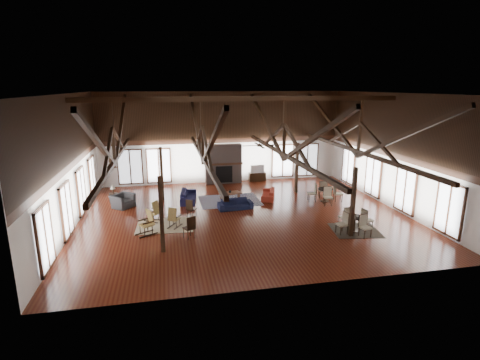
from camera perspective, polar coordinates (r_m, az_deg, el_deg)
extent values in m
plane|color=#5A2413|center=(18.93, 0.62, -5.41)|extent=(16.00, 16.00, 0.00)
cube|color=black|center=(17.84, 0.67, 13.06)|extent=(16.00, 14.00, 0.02)
cube|color=white|center=(24.95, -2.72, 6.46)|extent=(16.00, 0.02, 6.00)
cube|color=white|center=(11.58, 7.87, -2.78)|extent=(16.00, 0.02, 6.00)
cube|color=white|center=(18.27, -24.74, 2.30)|extent=(0.02, 14.00, 6.00)
cube|color=white|center=(21.28, 22.28, 4.07)|extent=(0.02, 14.00, 6.00)
cube|color=black|center=(17.84, 0.67, 12.26)|extent=(15.60, 0.18, 0.22)
cube|color=black|center=(17.90, -18.52, 2.82)|extent=(0.16, 13.70, 0.18)
cube|color=black|center=(17.70, -18.87, 7.10)|extent=(0.14, 0.14, 2.70)
cube|color=black|center=(21.17, -17.69, 7.90)|extent=(0.15, 7.07, 3.12)
cube|color=black|center=(14.28, -20.52, 4.92)|extent=(0.15, 7.07, 3.12)
cube|color=black|center=(17.84, -5.67, 3.45)|extent=(0.16, 13.70, 0.18)
cube|color=black|center=(17.63, -5.77, 7.76)|extent=(0.14, 0.14, 2.70)
cube|color=black|center=(21.11, -6.73, 8.45)|extent=(0.15, 7.07, 3.12)
cube|color=black|center=(14.20, -4.33, 5.73)|extent=(0.15, 7.07, 3.12)
cube|color=black|center=(18.65, 6.68, 3.90)|extent=(0.16, 13.70, 0.18)
cube|color=black|center=(18.46, 6.80, 8.02)|extent=(0.14, 0.14, 2.70)
cube|color=black|center=(21.81, 3.92, 8.70)|extent=(0.15, 7.07, 3.12)
cube|color=black|center=(15.21, 10.88, 6.08)|extent=(0.15, 7.07, 3.12)
cube|color=black|center=(20.24, 17.55, 4.14)|extent=(0.16, 13.70, 0.18)
cube|color=black|center=(20.06, 17.83, 7.94)|extent=(0.14, 0.14, 2.70)
cube|color=black|center=(23.18, 13.62, 8.66)|extent=(0.15, 7.07, 3.12)
cube|color=black|center=(17.12, 23.45, 6.06)|extent=(0.15, 7.07, 3.12)
cube|color=black|center=(14.76, -11.89, -5.23)|extent=(0.16, 0.16, 3.05)
cube|color=black|center=(16.65, 16.84, -3.29)|extent=(0.16, 0.16, 3.05)
cube|color=black|center=(21.49, -11.84, 0.91)|extent=(0.16, 0.16, 3.05)
cube|color=black|center=(22.84, 8.65, 1.83)|extent=(0.16, 0.16, 3.05)
cube|color=#64534C|center=(24.92, -2.57, 2.49)|extent=(2.40, 0.62, 2.60)
cube|color=black|center=(24.76, -2.44, 0.87)|extent=(1.10, 0.06, 1.10)
cube|color=#331B0F|center=(24.64, -2.47, 2.47)|extent=(2.50, 0.20, 0.12)
cylinder|color=black|center=(17.13, 3.00, 6.45)|extent=(0.04, 0.04, 0.70)
cylinder|color=black|center=(17.18, 2.98, 5.29)|extent=(0.20, 0.20, 0.10)
cube|color=black|center=(17.30, 4.44, 5.33)|extent=(0.70, 0.12, 0.02)
cube|color=black|center=(17.61, 2.62, 5.51)|extent=(0.12, 0.70, 0.02)
cube|color=black|center=(17.08, 1.51, 5.25)|extent=(0.70, 0.12, 0.02)
cube|color=black|center=(16.75, 3.37, 5.05)|extent=(0.12, 0.70, 0.02)
imported|color=black|center=(19.82, -0.72, -3.70)|extent=(1.87, 0.87, 0.53)
imported|color=#141334|center=(21.34, -7.87, -2.42)|extent=(2.15, 1.06, 0.60)
imported|color=#A3301F|center=(21.73, 4.30, -2.13)|extent=(1.91, 1.24, 0.52)
cube|color=brown|center=(21.24, -1.52, -2.01)|extent=(1.30, 0.84, 0.06)
cube|color=brown|center=(21.04, -2.77, -2.83)|extent=(0.06, 0.06, 0.40)
cube|color=brown|center=(21.41, -2.93, -2.53)|extent=(0.06, 0.06, 0.40)
cube|color=brown|center=(21.21, -0.09, -2.68)|extent=(0.06, 0.06, 0.40)
cube|color=brown|center=(21.58, -0.29, -2.38)|extent=(0.06, 0.06, 0.40)
imported|color=#B2B2B2|center=(21.22, -1.54, -1.70)|extent=(0.21, 0.21, 0.17)
imported|color=#2B2B2D|center=(21.04, -17.45, -3.06)|extent=(1.42, 1.43, 0.70)
cube|color=black|center=(22.01, -18.71, -2.62)|extent=(0.41, 0.41, 0.54)
cylinder|color=black|center=(21.89, -18.80, -1.53)|extent=(0.08, 0.08, 0.33)
cone|color=beige|center=(21.84, -18.85, -0.98)|extent=(0.29, 0.29, 0.24)
cube|color=olive|center=(18.52, -13.13, -4.97)|extent=(0.61, 0.62, 0.05)
cube|color=olive|center=(18.30, -12.67, -4.14)|extent=(0.40, 0.47, 0.65)
cube|color=black|center=(18.50, -13.42, -6.22)|extent=(0.68, 0.50, 0.05)
cube|color=black|center=(18.78, -12.73, -5.87)|extent=(0.68, 0.50, 0.05)
cube|color=olive|center=(17.61, -9.94, -5.89)|extent=(0.57, 0.57, 0.04)
cube|color=olive|center=(17.36, -10.30, -5.18)|extent=(0.45, 0.36, 0.61)
cube|color=black|center=(17.82, -10.39, -6.86)|extent=(0.43, 0.66, 0.04)
cube|color=black|center=(17.65, -9.39, -7.03)|extent=(0.43, 0.66, 0.04)
cube|color=olive|center=(16.96, -14.14, -6.69)|extent=(0.66, 0.67, 0.05)
cube|color=olive|center=(16.94, -13.53, -5.44)|extent=(0.41, 0.52, 0.72)
cube|color=black|center=(16.94, -13.73, -8.17)|extent=(0.78, 0.49, 0.05)
cube|color=black|center=(17.28, -14.38, -7.76)|extent=(0.78, 0.49, 0.05)
cube|color=black|center=(18.73, -7.40, -4.39)|extent=(0.55, 0.55, 0.05)
cube|color=black|center=(18.50, -7.72, -3.80)|extent=(0.34, 0.27, 0.52)
cylinder|color=black|center=(18.79, -7.38, -5.00)|extent=(0.03, 0.03, 0.42)
cube|color=black|center=(16.22, -7.77, -7.26)|extent=(0.58, 0.58, 0.05)
cube|color=black|center=(15.97, -7.43, -6.55)|extent=(0.39, 0.24, 0.56)
cylinder|color=black|center=(16.30, -7.74, -8.01)|extent=(0.03, 0.03, 0.46)
cylinder|color=black|center=(17.49, 17.12, -5.41)|extent=(0.80, 0.80, 0.04)
cylinder|color=black|center=(17.60, 17.05, -6.42)|extent=(0.10, 0.10, 0.65)
cylinder|color=black|center=(17.71, 16.97, -7.41)|extent=(0.48, 0.48, 0.04)
cylinder|color=black|center=(21.52, 12.88, -1.36)|extent=(0.84, 0.84, 0.04)
cylinder|color=black|center=(21.61, 12.83, -2.25)|extent=(0.10, 0.10, 0.70)
cylinder|color=black|center=(21.71, 12.78, -3.13)|extent=(0.51, 0.51, 0.04)
imported|color=#B2B2B2|center=(17.45, 17.45, -5.26)|extent=(0.12, 0.12, 0.09)
imported|color=#B2B2B2|center=(21.44, 13.08, -1.23)|extent=(0.14, 0.14, 0.10)
cube|color=black|center=(25.67, 2.64, 0.51)|extent=(1.13, 0.43, 0.57)
imported|color=#B2B2B2|center=(25.54, 2.60, 1.72)|extent=(0.97, 0.22, 0.55)
cube|color=tan|center=(17.97, -11.38, -6.79)|extent=(2.67, 2.14, 0.01)
cube|color=#1A1946|center=(21.30, -1.57, -3.15)|extent=(3.40, 2.57, 0.01)
cube|color=black|center=(17.83, 17.13, -7.33)|extent=(2.31, 2.15, 0.01)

